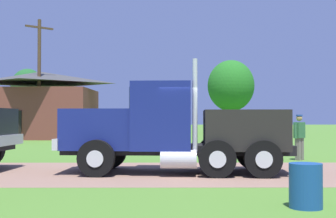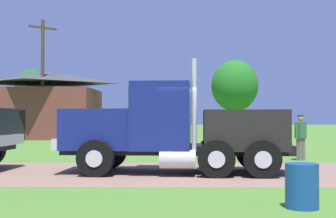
{
  "view_description": "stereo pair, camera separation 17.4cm",
  "coord_description": "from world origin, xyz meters",
  "px_view_note": "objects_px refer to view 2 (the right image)",
  "views": [
    {
      "loc": [
        -1.06,
        -13.8,
        1.64
      ],
      "look_at": [
        -0.99,
        1.2,
        1.94
      ],
      "focal_mm": 48.89,
      "sensor_mm": 36.0,
      "label": 1
    },
    {
      "loc": [
        -0.89,
        -13.8,
        1.64
      ],
      "look_at": [
        -0.99,
        1.2,
        1.94
      ],
      "focal_mm": 48.89,
      "sensor_mm": 36.0,
      "label": 2
    }
  ],
  "objects_px": {
    "utility_pole_far": "(43,76)",
    "steel_barrel": "(302,186)",
    "shed_building": "(44,106)",
    "visitor_far_side": "(301,135)",
    "truck_foreground_white": "(174,130)"
  },
  "relations": [
    {
      "from": "shed_building",
      "to": "steel_barrel",
      "type": "bearing_deg",
      "value": -66.05
    },
    {
      "from": "visitor_far_side",
      "to": "steel_barrel",
      "type": "xyz_separation_m",
      "value": [
        -2.66,
        -9.45,
        -0.57
      ]
    },
    {
      "from": "visitor_far_side",
      "to": "utility_pole_far",
      "type": "height_order",
      "value": "utility_pole_far"
    },
    {
      "from": "truck_foreground_white",
      "to": "shed_building",
      "type": "distance_m",
      "value": 25.53
    },
    {
      "from": "shed_building",
      "to": "utility_pole_far",
      "type": "xyz_separation_m",
      "value": [
        0.66,
        -2.7,
        2.19
      ]
    },
    {
      "from": "steel_barrel",
      "to": "utility_pole_far",
      "type": "bearing_deg",
      "value": 114.93
    },
    {
      "from": "shed_building",
      "to": "utility_pole_far",
      "type": "relative_size",
      "value": 0.98
    },
    {
      "from": "steel_barrel",
      "to": "shed_building",
      "type": "height_order",
      "value": "shed_building"
    },
    {
      "from": "truck_foreground_white",
      "to": "shed_building",
      "type": "bearing_deg",
      "value": 114.18
    },
    {
      "from": "visitor_far_side",
      "to": "steel_barrel",
      "type": "distance_m",
      "value": 9.84
    },
    {
      "from": "steel_barrel",
      "to": "shed_building",
      "type": "distance_m",
      "value": 31.43
    },
    {
      "from": "visitor_far_side",
      "to": "steel_barrel",
      "type": "relative_size",
      "value": 2.17
    },
    {
      "from": "shed_building",
      "to": "utility_pole_far",
      "type": "distance_m",
      "value": 3.54
    },
    {
      "from": "utility_pole_far",
      "to": "steel_barrel",
      "type": "bearing_deg",
      "value": -65.07
    },
    {
      "from": "visitor_far_side",
      "to": "shed_building",
      "type": "bearing_deg",
      "value": 128.7
    }
  ]
}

